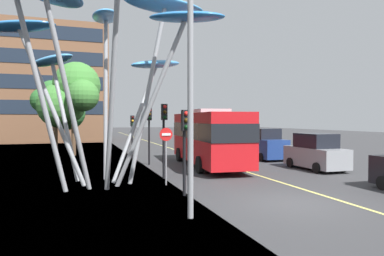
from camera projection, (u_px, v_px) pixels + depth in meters
The scene contains 16 objects.
ground at pixel (277, 206), 12.26m from camera, with size 120.00×240.00×0.10m.
red_bus at pixel (208, 135), 22.23m from camera, with size 3.35×9.98×3.61m.
leaf_sculpture at pixel (103, 33), 15.65m from camera, with size 10.24×9.49×8.90m.
traffic_light_kerb_near at pixel (185, 134), 13.56m from camera, with size 0.28×0.42×3.35m.
traffic_light_kerb_far at pixel (164, 125), 17.52m from camera, with size 0.28×0.42×3.75m.
traffic_light_island_mid at pixel (149, 124), 22.92m from camera, with size 0.28×0.42×3.72m.
traffic_light_opposite at pixel (132, 127), 26.40m from camera, with size 0.28×0.42×3.28m.
car_parked_mid at pixel (316, 153), 20.84m from camera, with size 1.98×4.09×2.15m.
car_parked_far at pixel (263, 145), 26.36m from camera, with size 2.04×4.39×2.32m.
car_side_street at pixel (228, 141), 32.25m from camera, with size 1.93×3.82×2.18m.
car_far_side at pixel (203, 138), 38.15m from camera, with size 2.06×3.90×2.09m.
street_lamp at pixel (202, 44), 10.58m from camera, with size 1.74×0.44×8.34m.
tree_pavement_near at pixel (71, 96), 29.62m from camera, with size 5.25×5.43×7.90m.
tree_pavement_far at pixel (60, 104), 35.38m from camera, with size 5.35×4.32×6.92m.
no_entry_sign at pixel (166, 147), 15.87m from camera, with size 0.60×0.12×2.61m.
backdrop_building at pixel (12, 85), 47.95m from camera, with size 24.84×13.24×15.45m.
Camera 1 is at (-7.34, -10.65, 2.99)m, focal length 32.82 mm.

